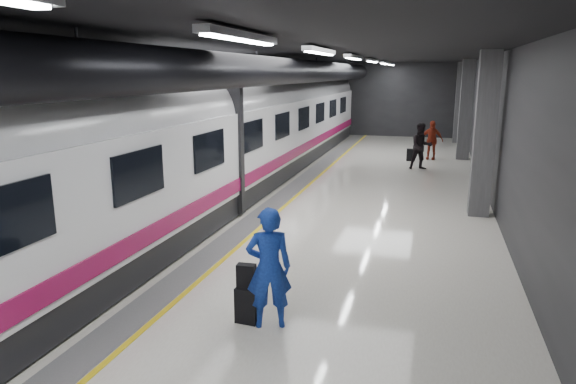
% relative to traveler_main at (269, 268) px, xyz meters
% --- Properties ---
extents(ground, '(40.00, 40.00, 0.00)m').
position_rel_traveler_main_xyz_m(ground, '(-0.90, 5.81, -0.97)').
color(ground, white).
rests_on(ground, ground).
extents(platform_hall, '(10.02, 40.02, 4.51)m').
position_rel_traveler_main_xyz_m(platform_hall, '(-1.18, 6.77, 2.57)').
color(platform_hall, black).
rests_on(platform_hall, ground).
extents(train, '(3.05, 38.00, 4.05)m').
position_rel_traveler_main_xyz_m(train, '(-4.14, 5.81, 1.10)').
color(train, black).
rests_on(train, ground).
extents(traveler_main, '(0.83, 0.69, 1.94)m').
position_rel_traveler_main_xyz_m(traveler_main, '(0.00, 0.00, 0.00)').
color(traveler_main, '#163BAA').
rests_on(traveler_main, ground).
extents(suitcase_main, '(0.37, 0.25, 0.58)m').
position_rel_traveler_main_xyz_m(suitcase_main, '(-0.37, 0.02, -0.68)').
color(suitcase_main, black).
rests_on(suitcase_main, ground).
extents(shoulder_bag, '(0.30, 0.17, 0.39)m').
position_rel_traveler_main_xyz_m(shoulder_bag, '(-0.38, 0.03, -0.19)').
color(shoulder_bag, black).
rests_on(shoulder_bag, suitcase_main).
extents(traveler_far_a, '(1.12, 0.99, 1.92)m').
position_rel_traveler_main_xyz_m(traveler_far_a, '(1.86, 14.54, -0.01)').
color(traveler_far_a, black).
rests_on(traveler_far_a, ground).
extents(traveler_far_b, '(1.10, 0.60, 1.78)m').
position_rel_traveler_main_xyz_m(traveler_far_b, '(2.24, 17.28, -0.08)').
color(traveler_far_b, '#9A2C16').
rests_on(traveler_far_b, ground).
extents(suitcase_far, '(0.40, 0.28, 0.55)m').
position_rel_traveler_main_xyz_m(suitcase_far, '(1.38, 16.61, -0.70)').
color(suitcase_far, black).
rests_on(suitcase_far, ground).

